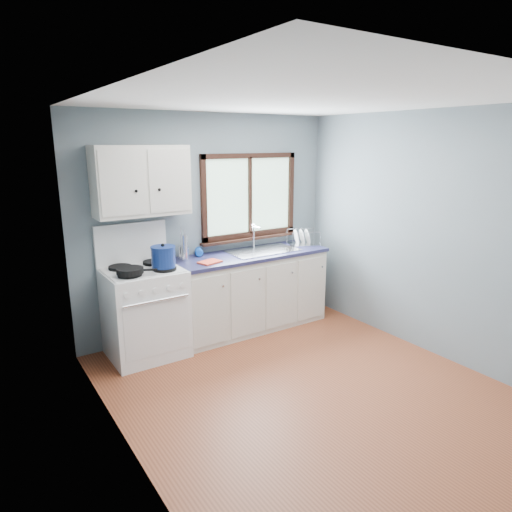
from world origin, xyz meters
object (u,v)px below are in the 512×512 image
sink (263,256)px  thermos (185,248)px  base_cabinets (250,294)px  utensil_crock (183,252)px  stockpot (163,256)px  skillet (130,271)px  gas_range (145,310)px  dish_rack (303,241)px

sink → thermos: sink is taller
base_cabinets → utensil_crock: (-0.76, 0.18, 0.59)m
stockpot → thermos: size_ratio=0.89×
utensil_crock → skillet: bearing=-152.7°
stockpot → thermos: 0.42m
skillet → stockpot: 0.36m
gas_range → stockpot: (0.18, -0.14, 0.57)m
utensil_crock → dish_rack: 1.57m
base_cabinets → utensil_crock: 0.98m
skillet → thermos: 0.75m
gas_range → dish_rack: 2.16m
utensil_crock → thermos: 0.12m
thermos → dish_rack: (1.59, -0.07, -0.09)m
stockpot → thermos: thermos is taller
stockpot → utensil_crock: size_ratio=0.70×
skillet → utensil_crock: bearing=51.8°
thermos → stockpot: bearing=-145.0°
sink → stockpot: sink is taller
thermos → sink: bearing=-4.9°
base_cabinets → sink: 0.48m
base_cabinets → utensil_crock: utensil_crock is taller
base_cabinets → stockpot: bearing=-172.0°
gas_range → sink: (1.49, 0.02, 0.37)m
utensil_crock → dish_rack: (1.56, -0.17, -0.02)m
base_cabinets → dish_rack: dish_rack is taller
base_cabinets → gas_range: bearing=-179.2°
base_cabinets → stockpot: (-1.13, -0.16, 0.66)m
base_cabinets → thermos: (-0.79, 0.08, 0.65)m
base_cabinets → dish_rack: (0.80, 0.01, 0.56)m
gas_range → stockpot: size_ratio=5.29×
base_cabinets → dish_rack: size_ratio=4.01×
gas_range → thermos: bearing=11.0°
sink → thermos: (-0.97, 0.08, 0.20)m
gas_range → dish_rack: size_ratio=2.95×
skillet → dish_rack: dish_rack is taller
sink → utensil_crock: utensil_crock is taller
skillet → sink: bearing=31.1°
utensil_crock → base_cabinets: bearing=-13.5°
gas_range → utensil_crock: (0.55, 0.20, 0.50)m
sink → skillet: sink is taller
base_cabinets → utensil_crock: bearing=166.5°
gas_range → thermos: (0.52, 0.10, 0.57)m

